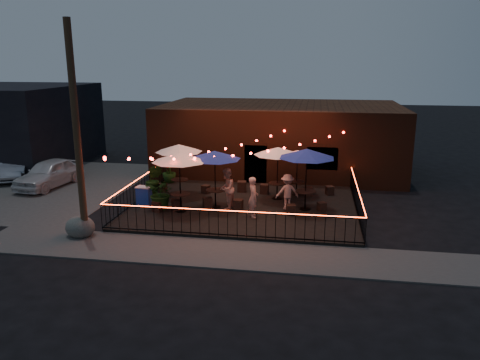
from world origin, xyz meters
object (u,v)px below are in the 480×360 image
object	(u,v)px
cafe_table_1	(179,149)
cafe_table_3	(278,152)
cafe_table_4	(307,154)
cafe_table_5	(297,154)
cafe_table_2	(215,156)
cafe_table_0	(179,158)
cooler	(144,196)
utility_pole	(77,134)
boulder	(80,227)

from	to	relation	value
cafe_table_1	cafe_table_3	bearing A→B (deg)	0.88
cafe_table_4	cafe_table_5	bearing A→B (deg)	102.10
cafe_table_2	cafe_table_4	distance (m)	4.01
cafe_table_2	cafe_table_0	bearing A→B (deg)	-147.82
cafe_table_3	cooler	xyz separation A→B (m)	(-5.90, -1.94, -1.84)
cafe_table_3	cooler	distance (m)	6.48
utility_pole	cafe_table_2	distance (m)	6.05
cafe_table_2	cafe_table_5	size ratio (longest dim) A/B	1.27
cafe_table_5	boulder	bearing A→B (deg)	-140.11
utility_pole	cafe_table_5	distance (m)	10.34
cafe_table_3	boulder	distance (m)	9.32
cafe_table_5	cooler	world-z (taller)	cafe_table_5
cafe_table_2	cafe_table_4	bearing A→B (deg)	4.37
cafe_table_0	cafe_table_5	xyz separation A→B (m)	(4.87, 3.42, -0.35)
cafe_table_1	boulder	xyz separation A→B (m)	(-2.28, -5.70, -2.05)
utility_pole	cafe_table_3	bearing A→B (deg)	40.63
cafe_table_2	boulder	size ratio (longest dim) A/B	3.00
utility_pole	boulder	bearing A→B (deg)	164.23
cafe_table_4	cafe_table_0	bearing A→B (deg)	-167.76
utility_pole	cafe_table_2	xyz separation A→B (m)	(4.17, 4.12, -1.50)
cooler	cafe_table_5	bearing A→B (deg)	26.36
utility_pole	cafe_table_1	xyz separation A→B (m)	(2.05, 5.76, -1.56)
cafe_table_2	cafe_table_5	world-z (taller)	cafe_table_2
utility_pole	cafe_table_2	bearing A→B (deg)	44.62
cafe_table_5	boulder	xyz separation A→B (m)	(-7.91, -6.61, -1.79)
cafe_table_5	cooler	xyz separation A→B (m)	(-6.78, -2.79, -1.59)
cafe_table_2	cafe_table_5	xyz separation A→B (m)	(3.51, 2.56, -0.32)
cooler	boulder	bearing A→B (deg)	-102.46
cafe_table_2	cafe_table_5	bearing A→B (deg)	36.15
cafe_table_1	cooler	size ratio (longest dim) A/B	3.37
cafe_table_3	cafe_table_4	xyz separation A→B (m)	(1.36, -1.41, 0.21)
cafe_table_2	cooler	distance (m)	3.79
cafe_table_3	boulder	size ratio (longest dim) A/B	2.48
utility_pole	cooler	xyz separation A→B (m)	(0.90, 3.89, -3.41)
cafe_table_1	cafe_table_4	xyz separation A→B (m)	(6.12, -1.34, 0.20)
cafe_table_0	cooler	world-z (taller)	cafe_table_0
cafe_table_3	cafe_table_4	distance (m)	1.98
cafe_table_0	cafe_table_5	world-z (taller)	cafe_table_0
cafe_table_2	cooler	size ratio (longest dim) A/B	3.48
cafe_table_3	cafe_table_5	size ratio (longest dim) A/B	1.05
utility_pole	cafe_table_2	world-z (taller)	utility_pole
utility_pole	boulder	xyz separation A→B (m)	(-0.23, 0.07, -3.61)
cafe_table_4	cafe_table_5	distance (m)	2.35
cafe_table_0	cafe_table_3	distance (m)	4.75
cafe_table_2	cafe_table_3	size ratio (longest dim) A/B	1.21
cafe_table_4	cafe_table_5	xyz separation A→B (m)	(-0.48, 2.26, -0.46)
cafe_table_0	cooler	bearing A→B (deg)	161.72
cafe_table_0	cafe_table_5	distance (m)	5.96
cafe_table_4	cooler	distance (m)	7.57
utility_pole	cafe_table_5	xyz separation A→B (m)	(7.68, 6.68, -1.82)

